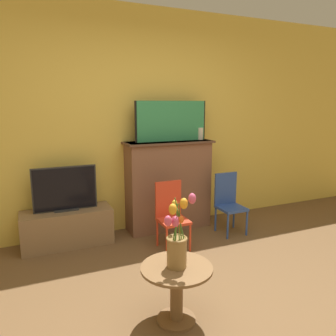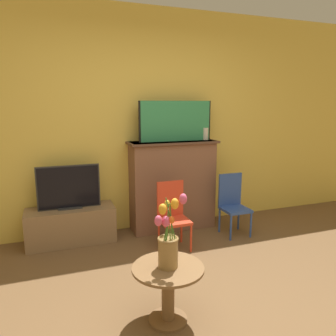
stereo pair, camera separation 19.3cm
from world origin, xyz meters
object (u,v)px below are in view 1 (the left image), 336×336
chair_red (171,212)px  chair_blue (229,200)px  vase_tulips (177,243)px  painting (171,121)px  tv_monitor (65,189)px

chair_red → chair_blue: (0.83, 0.12, 0.00)m
chair_blue → vase_tulips: (-1.31, -1.31, 0.22)m
painting → vase_tulips: painting is taller
painting → chair_blue: painting is taller
tv_monitor → chair_blue: bearing=-11.8°
chair_red → vase_tulips: size_ratio=1.35×
painting → chair_blue: 1.20m
tv_monitor → chair_blue: tv_monitor is taller
tv_monitor → vase_tulips: size_ratio=1.26×
chair_red → chair_blue: same height
painting → chair_red: 1.13m
tv_monitor → chair_blue: size_ratio=0.93×
chair_red → vase_tulips: vase_tulips is taller
painting → chair_blue: size_ratio=1.27×
tv_monitor → vase_tulips: bearing=-71.6°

